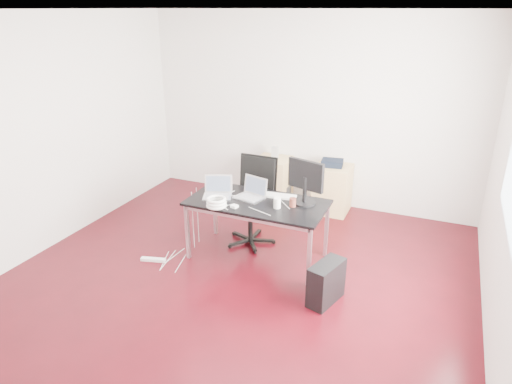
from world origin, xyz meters
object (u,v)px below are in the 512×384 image
at_px(office_chair, 253,197).
at_px(filing_cabinet_right, 332,189).
at_px(filing_cabinet_left, 273,180).
at_px(pc_tower, 326,283).
at_px(desk, 257,206).

relative_size(office_chair, filing_cabinet_right, 1.54).
relative_size(office_chair, filing_cabinet_left, 1.54).
height_order(office_chair, pc_tower, office_chair).
bearing_deg(desk, office_chair, 119.70).
bearing_deg(desk, filing_cabinet_left, 105.08).
distance_m(desk, filing_cabinet_right, 1.77).
bearing_deg(filing_cabinet_left, desk, -74.92).
xyz_separation_m(desk, pc_tower, (1.00, -0.55, -0.46)).
bearing_deg(desk, filing_cabinet_right, 73.95).
xyz_separation_m(filing_cabinet_left, filing_cabinet_right, (0.93, 0.00, 0.00)).
bearing_deg(desk, pc_tower, -29.04).
relative_size(office_chair, pc_tower, 2.40).
bearing_deg(filing_cabinet_right, filing_cabinet_left, 180.00).
xyz_separation_m(desk, filing_cabinet_right, (0.48, 1.67, -0.33)).
height_order(filing_cabinet_left, filing_cabinet_right, same).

